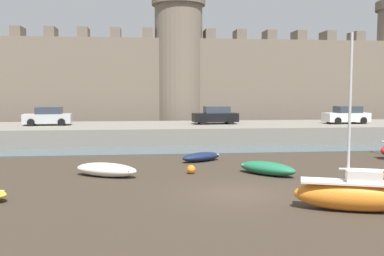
{
  "coord_description": "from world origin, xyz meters",
  "views": [
    {
      "loc": [
        -4.1,
        -18.92,
        4.48
      ],
      "look_at": [
        -1.46,
        4.81,
        2.5
      ],
      "focal_mm": 42.0,
      "sensor_mm": 36.0,
      "label": 1
    }
  ],
  "objects_px": {
    "rowboat_midflat_centre": "(106,169)",
    "mooring_buoy_near_channel": "(191,169)",
    "car_quay_centre_west": "(216,115)",
    "rowboat_midflat_left": "(267,168)",
    "car_quay_centre_east": "(347,115)",
    "rowboat_foreground_left": "(201,157)",
    "car_quay_west": "(48,116)",
    "sailboat_foreground_right": "(354,193)"
  },
  "relations": [
    {
      "from": "rowboat_midflat_centre",
      "to": "car_quay_centre_east",
      "type": "distance_m",
      "value": 26.43
    },
    {
      "from": "rowboat_foreground_left",
      "to": "car_quay_west",
      "type": "height_order",
      "value": "car_quay_west"
    },
    {
      "from": "sailboat_foreground_right",
      "to": "mooring_buoy_near_channel",
      "type": "distance_m",
      "value": 9.71
    },
    {
      "from": "car_quay_centre_west",
      "to": "rowboat_midflat_centre",
      "type": "bearing_deg",
      "value": -116.72
    },
    {
      "from": "rowboat_midflat_centre",
      "to": "rowboat_midflat_left",
      "type": "height_order",
      "value": "rowboat_midflat_centre"
    },
    {
      "from": "rowboat_midflat_centre",
      "to": "mooring_buoy_near_channel",
      "type": "distance_m",
      "value": 4.52
    },
    {
      "from": "sailboat_foreground_right",
      "to": "car_quay_west",
      "type": "distance_m",
      "value": 29.84
    },
    {
      "from": "rowboat_midflat_centre",
      "to": "car_quay_west",
      "type": "bearing_deg",
      "value": 110.44
    },
    {
      "from": "rowboat_midflat_centre",
      "to": "rowboat_foreground_left",
      "type": "bearing_deg",
      "value": 38.43
    },
    {
      "from": "rowboat_midflat_centre",
      "to": "car_quay_centre_west",
      "type": "height_order",
      "value": "car_quay_centre_west"
    },
    {
      "from": "rowboat_midflat_centre",
      "to": "sailboat_foreground_right",
      "type": "bearing_deg",
      "value": -39.08
    },
    {
      "from": "mooring_buoy_near_channel",
      "to": "car_quay_west",
      "type": "height_order",
      "value": "car_quay_west"
    },
    {
      "from": "rowboat_foreground_left",
      "to": "rowboat_midflat_centre",
      "type": "xyz_separation_m",
      "value": [
        -5.61,
        -4.45,
        0.07
      ]
    },
    {
      "from": "rowboat_midflat_left",
      "to": "car_quay_centre_west",
      "type": "bearing_deg",
      "value": 89.71
    },
    {
      "from": "sailboat_foreground_right",
      "to": "rowboat_midflat_centre",
      "type": "distance_m",
      "value": 12.54
    },
    {
      "from": "rowboat_foreground_left",
      "to": "mooring_buoy_near_channel",
      "type": "xyz_separation_m",
      "value": [
        -1.1,
        -4.18,
        -0.07
      ]
    },
    {
      "from": "car_quay_centre_west",
      "to": "rowboat_foreground_left",
      "type": "bearing_deg",
      "value": -103.33
    },
    {
      "from": "sailboat_foreground_right",
      "to": "car_quay_centre_east",
      "type": "xyz_separation_m",
      "value": [
        11.06,
        24.1,
        1.55
      ]
    },
    {
      "from": "mooring_buoy_near_channel",
      "to": "car_quay_centre_east",
      "type": "xyz_separation_m",
      "value": [
        16.29,
        15.93,
        1.98
      ]
    },
    {
      "from": "car_quay_centre_west",
      "to": "rowboat_midflat_left",
      "type": "bearing_deg",
      "value": -90.29
    },
    {
      "from": "rowboat_midflat_centre",
      "to": "car_quay_west",
      "type": "height_order",
      "value": "car_quay_west"
    },
    {
      "from": "rowboat_midflat_centre",
      "to": "rowboat_midflat_left",
      "type": "bearing_deg",
      "value": -3.17
    },
    {
      "from": "sailboat_foreground_right",
      "to": "rowboat_midflat_centre",
      "type": "xyz_separation_m",
      "value": [
        -9.73,
        7.9,
        -0.29
      ]
    },
    {
      "from": "mooring_buoy_near_channel",
      "to": "car_quay_centre_west",
      "type": "distance_m",
      "value": 17.43
    },
    {
      "from": "rowboat_foreground_left",
      "to": "rowboat_midflat_left",
      "type": "relative_size",
      "value": 0.9
    },
    {
      "from": "mooring_buoy_near_channel",
      "to": "car_quay_centre_east",
      "type": "relative_size",
      "value": 0.11
    },
    {
      "from": "rowboat_foreground_left",
      "to": "rowboat_midflat_centre",
      "type": "relative_size",
      "value": 0.8
    },
    {
      "from": "rowboat_midflat_left",
      "to": "car_quay_centre_east",
      "type": "relative_size",
      "value": 0.78
    },
    {
      "from": "car_quay_centre_west",
      "to": "sailboat_foreground_right",
      "type": "bearing_deg",
      "value": -87.42
    },
    {
      "from": "rowboat_foreground_left",
      "to": "sailboat_foreground_right",
      "type": "bearing_deg",
      "value": -71.54
    },
    {
      "from": "rowboat_foreground_left",
      "to": "car_quay_centre_west",
      "type": "bearing_deg",
      "value": 76.67
    },
    {
      "from": "rowboat_midflat_left",
      "to": "mooring_buoy_near_channel",
      "type": "xyz_separation_m",
      "value": [
        -4.01,
        0.74,
        -0.13
      ]
    },
    {
      "from": "mooring_buoy_near_channel",
      "to": "rowboat_foreground_left",
      "type": "bearing_deg",
      "value": 75.23
    },
    {
      "from": "rowboat_midflat_left",
      "to": "car_quay_west",
      "type": "relative_size",
      "value": 0.78
    },
    {
      "from": "rowboat_midflat_centre",
      "to": "mooring_buoy_near_channel",
      "type": "bearing_deg",
      "value": 3.43
    },
    {
      "from": "rowboat_midflat_left",
      "to": "car_quay_west",
      "type": "distance_m",
      "value": 23.16
    },
    {
      "from": "rowboat_midflat_left",
      "to": "mooring_buoy_near_channel",
      "type": "height_order",
      "value": "rowboat_midflat_left"
    },
    {
      "from": "rowboat_foreground_left",
      "to": "rowboat_midflat_left",
      "type": "distance_m",
      "value": 5.72
    },
    {
      "from": "rowboat_midflat_left",
      "to": "car_quay_centre_west",
      "type": "relative_size",
      "value": 0.78
    },
    {
      "from": "rowboat_midflat_left",
      "to": "mooring_buoy_near_channel",
      "type": "relative_size",
      "value": 6.88
    },
    {
      "from": "car_quay_west",
      "to": "car_quay_centre_east",
      "type": "bearing_deg",
      "value": -2.02
    },
    {
      "from": "rowboat_midflat_centre",
      "to": "car_quay_centre_east",
      "type": "bearing_deg",
      "value": 37.92
    }
  ]
}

